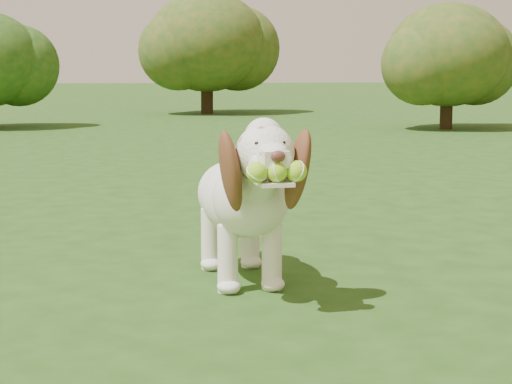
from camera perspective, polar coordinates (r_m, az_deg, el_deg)
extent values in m
plane|color=#204012|center=(3.43, -9.69, -7.34)|extent=(80.00, 80.00, 0.00)
ellipsoid|color=white|center=(3.70, -1.14, -0.41)|extent=(0.38, 0.65, 0.33)
ellipsoid|color=white|center=(3.47, -0.35, -0.39)|extent=(0.35, 0.35, 0.32)
ellipsoid|color=white|center=(3.91, -1.79, -0.07)|extent=(0.32, 0.32, 0.29)
cylinder|color=white|center=(3.34, 0.11, 0.72)|extent=(0.19, 0.27, 0.25)
sphere|color=white|center=(3.21, 0.60, 2.59)|extent=(0.25, 0.25, 0.22)
sphere|color=white|center=(3.22, 0.53, 3.70)|extent=(0.16, 0.16, 0.15)
cube|color=white|center=(3.09, 1.15, 2.26)|extent=(0.11, 0.14, 0.06)
ellipsoid|color=#592D28|center=(3.02, 1.48, 2.39)|extent=(0.06, 0.04, 0.04)
cube|color=white|center=(3.09, 1.21, 0.60)|extent=(0.14, 0.15, 0.01)
ellipsoid|color=brown|center=(3.20, -1.72, 1.38)|extent=(0.14, 0.22, 0.35)
ellipsoid|color=brown|center=(3.26, 2.80, 1.51)|extent=(0.14, 0.21, 0.35)
cylinder|color=white|center=(4.03, -2.15, 0.72)|extent=(0.07, 0.16, 0.12)
cylinder|color=white|center=(3.52, -1.90, -4.46)|extent=(0.09, 0.09, 0.28)
cylinder|color=white|center=(3.56, 1.06, -4.31)|extent=(0.09, 0.09, 0.28)
cylinder|color=white|center=(3.91, -3.07, -3.14)|extent=(0.09, 0.09, 0.28)
cylinder|color=white|center=(3.95, -0.39, -3.02)|extent=(0.09, 0.09, 0.28)
sphere|color=#B3ED2B|center=(3.03, 0.05, 1.32)|extent=(0.08, 0.08, 0.08)
sphere|color=#B3ED2B|center=(3.04, 1.39, 1.36)|extent=(0.08, 0.08, 0.08)
sphere|color=#B3ED2B|center=(3.06, 2.71, 1.39)|extent=(0.08, 0.08, 0.08)
cylinder|color=#382314|center=(16.31, -3.29, 6.53)|extent=(0.23, 0.23, 0.74)
ellipsoid|color=#194715|center=(16.31, -3.32, 9.98)|extent=(2.21, 2.21, 1.88)
cylinder|color=#382314|center=(12.69, 12.57, 5.42)|extent=(0.18, 0.18, 0.58)
ellipsoid|color=#194715|center=(12.67, 12.69, 8.92)|extent=(1.74, 1.74, 1.48)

